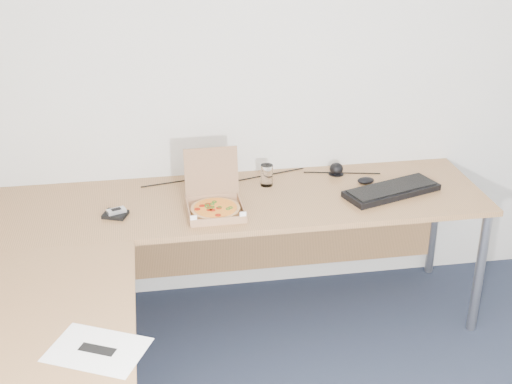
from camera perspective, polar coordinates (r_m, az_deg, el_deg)
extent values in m
cube|color=#9C6D41|center=(3.59, -1.10, -0.77)|extent=(2.50, 0.70, 0.03)
cube|color=#9C6D41|center=(2.65, -17.46, -12.41)|extent=(0.70, 1.50, 0.03)
cylinder|color=gray|center=(4.33, 14.28, -2.26)|extent=(0.05, 0.05, 0.70)
cube|color=#9F704D|center=(3.44, -3.31, -1.65)|extent=(0.27, 0.27, 0.01)
cube|color=#9F704D|center=(3.52, -3.64, 1.47)|extent=(0.27, 0.05, 0.27)
cylinder|color=tan|center=(3.44, -3.31, -1.45)|extent=(0.24, 0.24, 0.02)
cylinder|color=red|center=(3.43, -3.32, -1.28)|extent=(0.21, 0.21, 0.00)
cylinder|color=silver|center=(3.71, 0.87, 1.38)|extent=(0.07, 0.07, 0.12)
cube|color=black|center=(3.70, 10.95, 0.11)|extent=(0.54, 0.33, 0.03)
ellipsoid|color=black|center=(3.80, 8.91, 0.93)|extent=(0.10, 0.08, 0.03)
cube|color=black|center=(3.47, -11.35, -1.80)|extent=(0.13, 0.12, 0.02)
cube|color=#B2B5BA|center=(3.47, -11.28, -1.51)|extent=(0.10, 0.08, 0.02)
cube|color=white|center=(2.59, -12.76, -12.38)|extent=(0.40, 0.36, 0.00)
ellipsoid|color=black|center=(3.88, 6.54, 1.94)|extent=(0.08, 0.08, 0.07)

